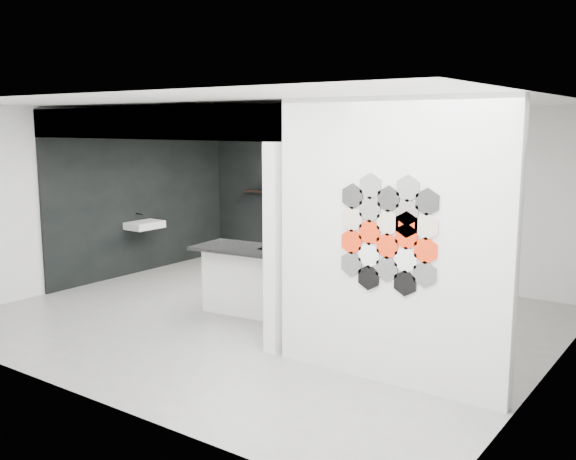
# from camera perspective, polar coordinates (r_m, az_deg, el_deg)

# --- Properties ---
(floor) EXTENTS (7.00, 6.00, 0.01)m
(floor) POSITION_cam_1_polar(r_m,az_deg,el_deg) (8.59, -1.72, -7.83)
(floor) COLOR slate
(partition_panel) EXTENTS (2.45, 0.15, 2.80)m
(partition_panel) POSITION_cam_1_polar(r_m,az_deg,el_deg) (6.28, 8.98, -1.15)
(partition_panel) COLOR silver
(partition_panel) RESTS_ON floor
(bay_clad_back) EXTENTS (4.40, 0.04, 2.35)m
(bay_clad_back) POSITION_cam_1_polar(r_m,az_deg,el_deg) (11.47, 2.02, 2.55)
(bay_clad_back) COLOR black
(bay_clad_back) RESTS_ON floor
(bay_clad_left) EXTENTS (0.04, 4.00, 2.35)m
(bay_clad_left) POSITION_cam_1_polar(r_m,az_deg,el_deg) (11.39, -12.72, 2.28)
(bay_clad_left) COLOR black
(bay_clad_left) RESTS_ON floor
(bulkhead) EXTENTS (4.40, 4.00, 0.40)m
(bulkhead) POSITION_cam_1_polar(r_m,az_deg,el_deg) (9.80, -4.37, 9.43)
(bulkhead) COLOR silver
(bulkhead) RESTS_ON corner_column
(corner_column) EXTENTS (0.16, 0.16, 2.35)m
(corner_column) POSITION_cam_1_polar(r_m,az_deg,el_deg) (7.05, -1.35, -1.75)
(corner_column) COLOR silver
(corner_column) RESTS_ON floor
(fascia_beam) EXTENTS (4.40, 0.16, 0.40)m
(fascia_beam) POSITION_cam_1_polar(r_m,az_deg,el_deg) (8.41, -12.86, 9.24)
(fascia_beam) COLOR silver
(fascia_beam) RESTS_ON corner_column
(wall_basin) EXTENTS (0.40, 0.60, 0.12)m
(wall_basin) POSITION_cam_1_polar(r_m,az_deg,el_deg) (11.13, -12.63, 0.44)
(wall_basin) COLOR silver
(wall_basin) RESTS_ON bay_clad_left
(display_shelf) EXTENTS (3.00, 0.15, 0.04)m
(display_shelf) POSITION_cam_1_polar(r_m,az_deg,el_deg) (11.31, 2.16, 3.09)
(display_shelf) COLOR black
(display_shelf) RESTS_ON bay_clad_back
(kitchen_island) EXTENTS (1.80, 0.93, 1.39)m
(kitchen_island) POSITION_cam_1_polar(r_m,az_deg,el_deg) (8.64, -2.50, -4.45)
(kitchen_island) COLOR silver
(kitchen_island) RESTS_ON floor
(stockpot) EXTENTS (0.31, 0.31, 0.19)m
(stockpot) POSITION_cam_1_polar(r_m,az_deg,el_deg) (11.86, -1.79, 3.95)
(stockpot) COLOR black
(stockpot) RESTS_ON display_shelf
(kettle) EXTENTS (0.17, 0.17, 0.14)m
(kettle) POSITION_cam_1_polar(r_m,az_deg,el_deg) (10.80, 6.48, 3.21)
(kettle) COLOR black
(kettle) RESTS_ON display_shelf
(glass_bowl) EXTENTS (0.14, 0.14, 0.10)m
(glass_bowl) POSITION_cam_1_polar(r_m,az_deg,el_deg) (10.63, 8.26, 2.97)
(glass_bowl) COLOR gray
(glass_bowl) RESTS_ON display_shelf
(glass_vase) EXTENTS (0.13, 0.13, 0.16)m
(glass_vase) POSITION_cam_1_polar(r_m,az_deg,el_deg) (10.63, 8.27, 3.14)
(glass_vase) COLOR gray
(glass_vase) RESTS_ON display_shelf
(bottle_dark) EXTENTS (0.06, 0.06, 0.14)m
(bottle_dark) POSITION_cam_1_polar(r_m,az_deg,el_deg) (11.53, 0.43, 3.66)
(bottle_dark) COLOR black
(bottle_dark) RESTS_ON display_shelf
(utensil_cup) EXTENTS (0.09, 0.09, 0.09)m
(utensil_cup) POSITION_cam_1_polar(r_m,az_deg,el_deg) (11.78, -1.25, 3.65)
(utensil_cup) COLOR black
(utensil_cup) RESTS_ON display_shelf
(hex_tile_cluster) EXTENTS (1.04, 0.02, 1.16)m
(hex_tile_cluster) POSITION_cam_1_polar(r_m,az_deg,el_deg) (6.17, 8.92, -0.34)
(hex_tile_cluster) COLOR black
(hex_tile_cluster) RESTS_ON partition_panel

